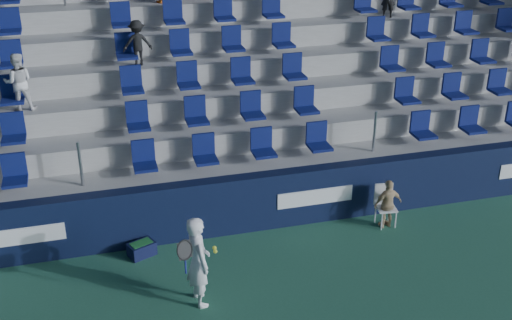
% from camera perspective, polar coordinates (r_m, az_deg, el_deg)
% --- Properties ---
extents(sponsor_wall, '(24.00, 0.32, 1.20)m').
position_cam_1_polar(sponsor_wall, '(12.82, -1.27, -3.91)').
color(sponsor_wall, '#0D1532').
rests_on(sponsor_wall, ground).
extents(grandstand, '(24.00, 8.17, 6.63)m').
position_cam_1_polar(grandstand, '(16.86, -5.62, 8.88)').
color(grandstand, '#AAAAA5').
rests_on(grandstand, ground).
extents(tennis_player, '(0.69, 0.66, 1.64)m').
position_cam_1_polar(tennis_player, '(10.75, -5.15, -8.93)').
color(tennis_player, silver).
rests_on(tennis_player, ground).
extents(line_judge_chair, '(0.43, 0.44, 0.87)m').
position_cam_1_polar(line_judge_chair, '(13.36, 11.37, -3.66)').
color(line_judge_chair, white).
rests_on(line_judge_chair, ground).
extents(line_judge, '(0.63, 0.30, 1.05)m').
position_cam_1_polar(line_judge, '(13.24, 11.64, -3.84)').
color(line_judge, tan).
rests_on(line_judge, ground).
extents(ball_bin, '(0.57, 0.48, 0.28)m').
position_cam_1_polar(ball_bin, '(12.44, -10.13, -7.75)').
color(ball_bin, black).
rests_on(ball_bin, ground).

